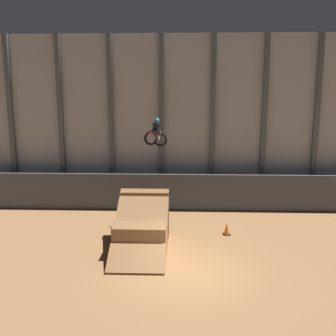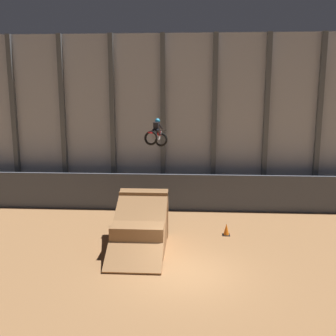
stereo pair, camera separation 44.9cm
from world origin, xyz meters
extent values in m
plane|color=#996B42|center=(0.00, 0.00, 0.00)|extent=(60.00, 60.00, 0.00)
cube|color=#A3A8B2|center=(0.00, 9.70, 5.10)|extent=(32.00, 0.12, 10.19)
cube|color=#4C5156|center=(-10.64, 9.50, 5.10)|extent=(0.28, 0.28, 10.19)
cube|color=#4C5156|center=(-7.60, 9.50, 5.10)|extent=(0.28, 0.28, 10.19)
cube|color=#4C5156|center=(-4.56, 9.50, 5.10)|extent=(0.28, 0.28, 10.19)
cube|color=#4C5156|center=(-1.52, 9.50, 5.10)|extent=(0.28, 0.28, 10.19)
cube|color=#4C5156|center=(1.52, 9.50, 5.10)|extent=(0.28, 0.28, 10.19)
cube|color=#4C5156|center=(4.56, 9.50, 5.10)|extent=(0.28, 0.28, 10.19)
cube|color=#4C5156|center=(7.60, 9.50, 5.10)|extent=(0.28, 0.28, 10.19)
cube|color=#474C56|center=(0.00, 8.25, 1.08)|extent=(31.36, 0.20, 2.16)
cube|color=olive|center=(-2.02, 2.64, 0.67)|extent=(2.24, 3.03, 1.33)
cube|color=olive|center=(-2.02, 3.91, 1.11)|extent=(2.29, 0.50, 2.22)
cube|color=#996B42|center=(-2.02, 1.99, 1.11)|extent=(2.29, 4.42, 2.40)
torus|color=black|center=(-1.42, 6.86, 4.33)|extent=(0.77, 0.44, 0.74)
torus|color=black|center=(-1.83, 5.54, 4.56)|extent=(0.77, 0.44, 0.74)
cube|color=#B7B7BC|center=(-1.63, 6.17, 4.57)|extent=(0.34, 0.59, 0.36)
cube|color=red|center=(-1.57, 6.37, 4.74)|extent=(0.33, 0.51, 0.31)
cube|color=black|center=(-1.69, 5.99, 4.83)|extent=(0.32, 0.59, 0.21)
cube|color=red|center=(-1.84, 5.49, 4.84)|extent=(0.24, 0.39, 0.12)
cylinder|color=#B7B7BC|center=(-1.46, 6.73, 4.60)|extent=(0.15, 0.34, 0.50)
cylinder|color=black|center=(-1.46, 6.73, 4.84)|extent=(0.66, 0.12, 0.04)
cube|color=black|center=(-1.62, 6.23, 5.07)|extent=(0.34, 0.32, 0.52)
sphere|color=#2393CC|center=(-1.57, 6.37, 5.37)|extent=(0.34, 0.36, 0.30)
cylinder|color=black|center=(-1.73, 6.28, 4.80)|extent=(0.22, 0.39, 0.37)
cylinder|color=black|center=(-1.50, 6.20, 4.80)|extent=(0.22, 0.39, 0.37)
cylinder|color=black|center=(-1.70, 6.50, 5.05)|extent=(0.22, 0.49, 0.33)
cylinder|color=black|center=(-1.39, 6.41, 5.05)|extent=(0.22, 0.49, 0.33)
cube|color=black|center=(1.94, 4.28, 0.01)|extent=(0.36, 0.36, 0.03)
cone|color=orange|center=(1.94, 4.28, 0.31)|extent=(0.28, 0.28, 0.55)
camera|label=1|loc=(-0.22, -13.99, 6.79)|focal=42.00mm
camera|label=2|loc=(0.23, -13.97, 6.79)|focal=42.00mm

